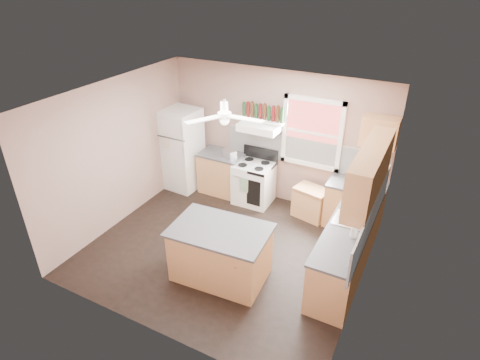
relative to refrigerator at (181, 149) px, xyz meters
The scene contains 32 objects.
floor 2.63m from the refrigerator, 38.04° to the right, with size 4.50×4.50×0.00m, color black.
ceiling 3.07m from the refrigerator, 38.04° to the right, with size 4.50×4.50×0.00m, color white.
wall_back 2.07m from the refrigerator, 14.36° to the left, with size 4.50×0.05×2.70m, color #8D6D61.
wall_right 4.52m from the refrigerator, 19.85° to the right, with size 0.05×4.00×2.70m, color #8D6D61.
wall_left 1.63m from the refrigerator, 102.03° to the right, with size 0.05×4.00×2.70m, color #8D6D61.
backsplash_back 2.46m from the refrigerator, 10.84° to the left, with size 2.90×0.03×0.55m, color white.
backsplash_right 4.37m from the refrigerator, 16.32° to the right, with size 0.03×2.60×0.55m, color white.
window_view 2.83m from the refrigerator, ahead, with size 1.00×0.02×1.20m, color maroon.
window_frame 2.83m from the refrigerator, ahead, with size 1.16×0.07×1.36m, color white.
refrigerator is the anchor object (origin of this frame).
base_cabinet_left 1.01m from the refrigerator, 11.08° to the left, with size 0.90×0.60×0.86m, color #B8804C.
counter_left 0.91m from the refrigerator, 11.08° to the left, with size 0.92×0.62×0.04m, color #3E3E40.
toaster 1.15m from the refrigerator, ahead, with size 0.28×0.16×0.18m, color silver.
stove 1.73m from the refrigerator, ahead, with size 0.74×0.64×0.86m, color white.
range_hood 1.89m from the refrigerator, ahead, with size 0.78×0.50×0.14m, color white.
bottle_shelf 1.94m from the refrigerator, 11.32° to the left, with size 0.90×0.26×0.03m, color white.
cart 2.96m from the refrigerator, ahead, with size 0.63×0.42×0.63m, color #B8804C.
base_cabinet_corner 3.73m from the refrigerator, ahead, with size 1.00×0.60×0.86m, color #B8804C.
base_cabinet_right 4.11m from the refrigerator, 17.45° to the right, with size 0.60×2.20×0.86m, color #B8804C.
counter_corner 3.70m from the refrigerator, ahead, with size 1.02×0.62×0.04m, color #3E3E40.
counter_right 4.08m from the refrigerator, 17.49° to the right, with size 0.62×2.22×0.04m, color #3E3E40.
sink 4.02m from the refrigerator, 14.77° to the right, with size 0.55×0.45×0.03m, color silver.
faucet 4.18m from the refrigerator, 14.21° to the right, with size 0.03×0.03×0.14m, color silver.
upper_cabinet_right 4.25m from the refrigerator, 14.28° to the right, with size 0.33×1.80×0.76m, color #B8804C.
upper_cabinet_corner 4.04m from the refrigerator, ahead, with size 0.60×0.33×0.52m, color #B8804C.
paper_towel 4.05m from the refrigerator, ahead, with size 0.12×0.12×0.26m, color white.
island 3.11m from the refrigerator, 44.47° to the right, with size 1.40×0.88×0.86m, color #B8804C.
island_top 3.07m from the refrigerator, 44.47° to the right, with size 1.48×0.97×0.04m, color #3E3E40.
ceiling_fan_hub 2.93m from the refrigerator, 38.04° to the right, with size 0.20×0.20×0.08m, color white.
soap_bottle 4.26m from the refrigerator, 19.75° to the right, with size 0.10×0.10×0.25m, color silver.
red_caddy 3.95m from the refrigerator, 14.15° to the right, with size 0.18×0.12×0.10m, color #AA1E0E.
wine_bottles 2.02m from the refrigerator, 11.32° to the left, with size 0.86×0.06×0.31m.
Camera 1 is at (2.77, -4.83, 4.44)m, focal length 30.00 mm.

